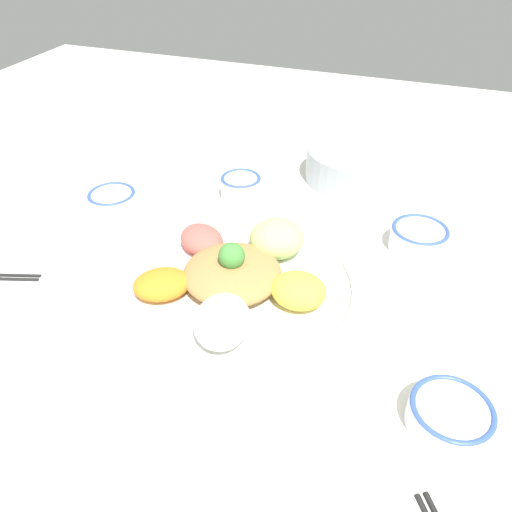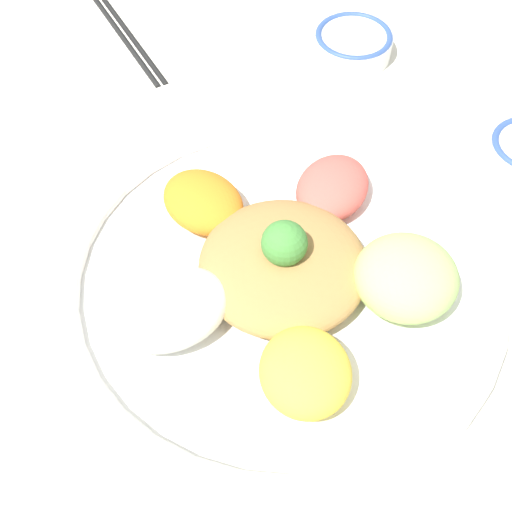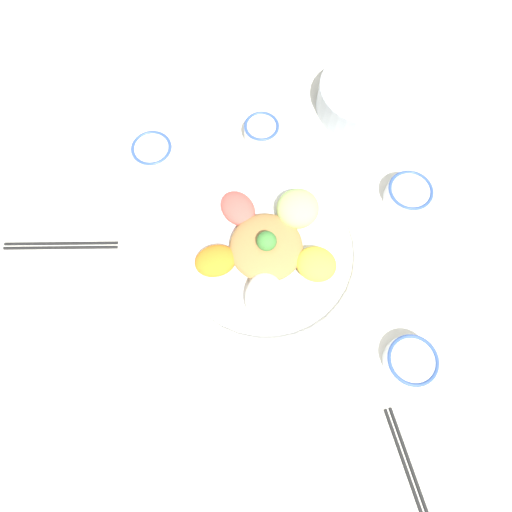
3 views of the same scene
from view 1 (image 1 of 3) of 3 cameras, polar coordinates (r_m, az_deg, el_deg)
ground_plane at (r=0.78m, az=-3.03°, el=-5.96°), size 2.40×2.40×0.00m
salad_platter at (r=0.79m, az=-2.52°, el=-2.87°), size 0.41×0.41×0.10m
sauce_bowl_red at (r=0.93m, az=18.09°, el=2.01°), size 0.10×0.10×0.05m
rice_bowl_blue at (r=0.67m, az=21.30°, el=-16.58°), size 0.10×0.10×0.04m
sauce_bowl_dark at (r=1.04m, az=-1.74°, el=7.97°), size 0.08×0.08×0.05m
rice_bowl_plain at (r=1.05m, az=-16.11°, el=6.30°), size 0.09×0.09×0.03m
side_serving_bowl at (r=1.12m, az=11.34°, el=10.44°), size 0.21×0.21×0.07m
serving_spoon_main at (r=0.69m, az=-22.03°, el=-17.33°), size 0.14×0.04×0.01m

